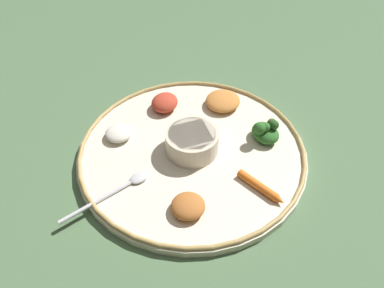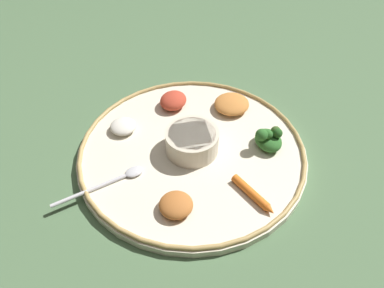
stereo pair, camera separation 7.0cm
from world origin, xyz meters
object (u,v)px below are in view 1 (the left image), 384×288
at_px(center_bowl, 192,141).
at_px(greens_pile, 265,131).
at_px(spoon, 119,189).
at_px(carrot_near_spoon, 260,187).

distance_m(center_bowl, greens_pile, 0.15).
relative_size(center_bowl, greens_pile, 1.31).
xyz_separation_m(center_bowl, spoon, (-0.12, -0.10, -0.02)).
distance_m(center_bowl, spoon, 0.16).
xyz_separation_m(spoon, greens_pile, (0.26, 0.14, 0.02)).
bearing_deg(spoon, carrot_near_spoon, 2.92).
relative_size(spoon, greens_pile, 1.80).
height_order(center_bowl, carrot_near_spoon, center_bowl).
bearing_deg(greens_pile, center_bowl, -165.47).
bearing_deg(greens_pile, carrot_near_spoon, -98.35).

